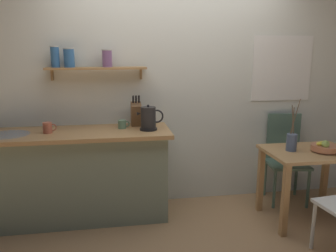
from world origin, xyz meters
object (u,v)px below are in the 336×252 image
object	(u,v)px
electric_kettle	(149,119)
coffee_mug_spare	(122,124)
knife_block	(136,114)
fruit_bowl	(325,147)
twig_vase	(292,142)
dining_chair_far	(285,154)
coffee_mug_by_sink	(48,128)
dining_table	(309,164)

from	to	relation	value
electric_kettle	coffee_mug_spare	bearing A→B (deg)	157.04
knife_block	electric_kettle	bearing A→B (deg)	-62.73
electric_kettle	coffee_mug_spare	distance (m)	0.29
fruit_bowl	coffee_mug_spare	xyz separation A→B (m)	(-1.91, 0.51, 0.19)
fruit_bowl	twig_vase	distance (m)	0.31
dining_chair_far	coffee_mug_by_sink	xyz separation A→B (m)	(-2.53, -0.14, 0.43)
dining_chair_far	coffee_mug_spare	xyz separation A→B (m)	(-1.83, -0.06, 0.42)
coffee_mug_spare	coffee_mug_by_sink	bearing A→B (deg)	-173.20
dining_table	dining_chair_far	xyz separation A→B (m)	(0.02, 0.51, -0.05)
coffee_mug_by_sink	twig_vase	bearing A→B (deg)	-8.13
dining_chair_far	knife_block	xyz separation A→B (m)	(-1.68, 0.04, 0.51)
dining_table	twig_vase	bearing A→B (deg)	170.06
twig_vase	electric_kettle	size ratio (longest dim) A/B	1.94
fruit_bowl	knife_block	size ratio (longest dim) A/B	0.79
dining_chair_far	twig_vase	distance (m)	0.59
fruit_bowl	coffee_mug_by_sink	size ratio (longest dim) A/B	2.02
dining_table	dining_chair_far	distance (m)	0.51
dining_chair_far	coffee_mug_by_sink	bearing A→B (deg)	-176.72
knife_block	coffee_mug_spare	world-z (taller)	knife_block
knife_block	twig_vase	bearing A→B (deg)	-19.39
electric_kettle	knife_block	xyz separation A→B (m)	(-0.11, 0.21, 0.01)
electric_kettle	coffee_mug_by_sink	distance (m)	0.96
dining_table	coffee_mug_by_sink	distance (m)	2.56
twig_vase	knife_block	xyz separation A→B (m)	(-1.47, 0.52, 0.23)
twig_vase	coffee_mug_by_sink	world-z (taller)	twig_vase
dining_table	twig_vase	xyz separation A→B (m)	(-0.18, 0.03, 0.23)
coffee_mug_spare	dining_table	bearing A→B (deg)	-13.96
twig_vase	knife_block	bearing A→B (deg)	160.61
dining_chair_far	electric_kettle	xyz separation A→B (m)	(-1.57, -0.17, 0.49)
twig_vase	coffee_mug_spare	size ratio (longest dim) A/B	4.36
dining_chair_far	fruit_bowl	world-z (taller)	dining_chair_far
dining_table	fruit_bowl	world-z (taller)	fruit_bowl
dining_table	coffee_mug_by_sink	bearing A→B (deg)	171.74
coffee_mug_by_sink	dining_chair_far	bearing A→B (deg)	3.28
dining_table	twig_vase	size ratio (longest dim) A/B	1.66
dining_table	knife_block	xyz separation A→B (m)	(-1.65, 0.55, 0.46)
knife_block	dining_chair_far	bearing A→B (deg)	-1.40
dining_table	knife_block	distance (m)	1.80
twig_vase	coffee_mug_by_sink	xyz separation A→B (m)	(-2.32, 0.33, 0.15)
dining_table	coffee_mug_by_sink	world-z (taller)	coffee_mug_by_sink
dining_chair_far	knife_block	distance (m)	1.75
fruit_bowl	knife_block	world-z (taller)	knife_block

